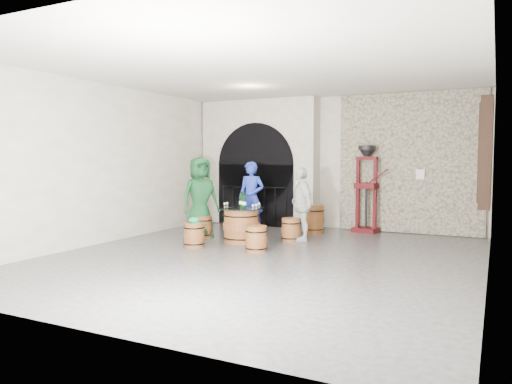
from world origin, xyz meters
The scene contains 31 objects.
ground centered at (0.00, 0.00, 0.00)m, with size 8.00×8.00×0.00m, color #313134.
wall_back centered at (0.00, 4.00, 1.60)m, with size 8.00×8.00×0.00m, color beige.
wall_front centered at (0.00, -4.00, 1.60)m, with size 8.00×8.00×0.00m, color beige.
wall_left centered at (-3.50, 0.00, 1.60)m, with size 8.00×8.00×0.00m, color beige.
wall_right centered at (3.50, 0.00, 1.60)m, with size 8.00×8.00×0.00m, color beige.
ceiling centered at (0.00, 0.00, 3.20)m, with size 8.00×8.00×0.00m, color beige.
stone_facing_panel centered at (1.80, 3.94, 1.60)m, with size 3.20×0.12×3.18m, color #9F957E.
arched_opening centered at (-1.90, 3.74, 1.58)m, with size 3.10×0.60×3.19m.
shuttered_window centered at (3.38, 2.40, 1.80)m, with size 0.23×1.10×2.00m.
barrel_table centered at (-1.04, 1.16, 0.35)m, with size 0.91×0.91×0.71m.
barrel_stool_left centered at (-2.07, 1.31, 0.23)m, with size 0.42×0.42×0.47m.
barrel_stool_far centered at (-1.32, 2.16, 0.23)m, with size 0.42×0.42×0.47m.
barrel_stool_right centered at (-0.20, 1.75, 0.23)m, with size 0.42×0.42×0.47m.
barrel_stool_near_right centered at (-0.33, 0.41, 0.23)m, with size 0.42×0.42×0.47m.
barrel_stool_near_left centered at (-1.61, 0.30, 0.23)m, with size 0.42×0.42×0.47m.
green_cap centered at (-1.61, 0.30, 0.52)m, with size 0.25×0.21×0.11m.
person_green centered at (-2.13, 1.32, 0.87)m, with size 0.85×0.55×1.73m, color #113F1F.
person_blue centered at (-1.32, 2.14, 0.82)m, with size 0.60×0.39×1.64m, color #1C2F9D.
person_white centered at (-0.02, 1.87, 0.76)m, with size 0.89×0.37×1.52m, color silver.
wine_bottle_left centered at (-1.08, 1.22, 0.84)m, with size 0.08×0.08×0.32m.
wine_bottle_center centered at (-0.94, 1.10, 0.84)m, with size 0.08×0.08×0.32m.
wine_bottle_right centered at (-1.06, 1.23, 0.84)m, with size 0.08×0.08×0.32m.
tasting_glass_a centered at (-1.39, 1.10, 0.75)m, with size 0.05×0.05×0.10m, color #A76D20, non-canonical shape.
tasting_glass_b centered at (-0.69, 1.13, 0.75)m, with size 0.05×0.05×0.10m, color #A76D20, non-canonical shape.
tasting_glass_c centered at (-1.17, 1.40, 0.75)m, with size 0.05×0.05×0.10m, color #A76D20, non-canonical shape.
tasting_glass_d centered at (-0.77, 1.42, 0.75)m, with size 0.05×0.05×0.10m, color #A76D20, non-canonical shape.
tasting_glass_e centered at (-0.69, 1.00, 0.75)m, with size 0.05×0.05×0.10m, color #A76D20, non-canonical shape.
tasting_glass_f centered at (-1.40, 1.21, 0.75)m, with size 0.05×0.05×0.10m, color #A76D20, non-canonical shape.
side_barrel centered at (-0.13, 2.98, 0.32)m, with size 0.48×0.48×0.64m.
corking_press centered at (0.90, 3.65, 1.16)m, with size 0.84×0.53×2.00m.
control_box centered at (2.05, 3.86, 1.35)m, with size 0.18×0.10×0.22m, color silver.
Camera 1 is at (3.58, -7.44, 1.71)m, focal length 34.00 mm.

